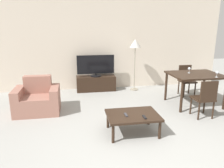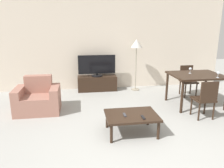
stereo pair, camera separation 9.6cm
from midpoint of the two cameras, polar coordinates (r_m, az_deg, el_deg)
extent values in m
plane|color=#9E9E99|center=(3.39, 8.34, -19.40)|extent=(18.00, 18.00, 0.00)
cube|color=beige|center=(6.73, -1.87, 10.27)|extent=(7.27, 0.06, 2.70)
cube|color=#9E6B5B|center=(5.22, -19.34, -4.99)|extent=(0.61, 0.72, 0.40)
cube|color=#9E6B5B|center=(5.35, -19.28, -0.03)|extent=(0.61, 0.20, 0.40)
cube|color=#9E6B5B|center=(5.27, -23.65, -4.19)|extent=(0.18, 0.72, 0.58)
cube|color=#9E6B5B|center=(5.13, -15.09, -3.91)|extent=(0.18, 0.72, 0.58)
cube|color=black|center=(6.60, -4.62, 0.17)|extent=(1.16, 0.42, 0.44)
cylinder|color=black|center=(6.55, -4.66, 2.16)|extent=(0.32, 0.32, 0.03)
cylinder|color=black|center=(6.54, -4.67, 2.50)|extent=(0.04, 0.04, 0.05)
cube|color=black|center=(6.48, -4.72, 5.10)|extent=(1.10, 0.04, 0.55)
cube|color=black|center=(6.46, -4.70, 5.07)|extent=(1.06, 0.01, 0.52)
cube|color=black|center=(3.98, 4.73, -8.13)|extent=(0.93, 0.68, 0.04)
cylinder|color=black|center=(3.73, -0.47, -12.88)|extent=(0.05, 0.05, 0.33)
cylinder|color=black|center=(3.93, 11.66, -11.67)|extent=(0.05, 0.05, 0.33)
cylinder|color=black|center=(4.24, -1.75, -9.29)|extent=(0.05, 0.05, 0.33)
cylinder|color=black|center=(4.42, 8.96, -8.44)|extent=(0.05, 0.05, 0.33)
cube|color=black|center=(5.63, 20.49, 2.30)|extent=(1.20, 0.98, 0.04)
cylinder|color=black|center=(5.11, 17.23, -3.20)|extent=(0.06, 0.06, 0.74)
cylinder|color=black|center=(5.85, 13.48, -0.63)|extent=(0.06, 0.06, 0.74)
cylinder|color=black|center=(6.35, 22.48, -0.15)|extent=(0.06, 0.06, 0.74)
cube|color=black|center=(5.02, 22.10, -3.56)|extent=(0.40, 0.40, 0.04)
cylinder|color=black|center=(5.14, 19.39, -5.38)|extent=(0.04, 0.04, 0.39)
cylinder|color=black|center=(5.30, 22.47, -5.06)|extent=(0.04, 0.04, 0.39)
cylinder|color=black|center=(4.88, 21.21, -6.65)|extent=(0.04, 0.04, 0.39)
cylinder|color=black|center=(5.05, 24.40, -6.26)|extent=(0.04, 0.04, 0.39)
cube|color=black|center=(4.81, 23.48, -1.72)|extent=(0.37, 0.04, 0.41)
cube|color=black|center=(6.42, 18.66, 0.67)|extent=(0.40, 0.40, 0.04)
cylinder|color=black|center=(6.26, 17.88, -1.62)|extent=(0.04, 0.04, 0.39)
cylinder|color=black|center=(6.41, 20.45, -1.45)|extent=(0.04, 0.04, 0.39)
cylinder|color=black|center=(6.54, 16.59, -0.82)|extent=(0.04, 0.04, 0.39)
cylinder|color=black|center=(6.68, 19.09, -0.68)|extent=(0.04, 0.04, 0.39)
cube|color=black|center=(6.53, 18.08, 2.96)|extent=(0.37, 0.04, 0.41)
cylinder|color=gray|center=(6.73, 5.37, -1.39)|extent=(0.24, 0.24, 0.02)
cylinder|color=gray|center=(6.58, 5.51, 3.99)|extent=(0.02, 0.02, 1.26)
cone|color=beige|center=(6.48, 5.68, 10.55)|extent=(0.33, 0.33, 0.25)
cube|color=black|center=(3.85, 7.77, -8.56)|extent=(0.04, 0.15, 0.02)
cube|color=#38383D|center=(3.92, 2.94, -8.02)|extent=(0.04, 0.15, 0.02)
cylinder|color=silver|center=(5.67, 19.00, 2.76)|extent=(0.06, 0.06, 0.01)
cylinder|color=silver|center=(5.66, 19.03, 3.15)|extent=(0.01, 0.01, 0.07)
sphere|color=silver|center=(5.65, 19.09, 3.83)|extent=(0.07, 0.07, 0.07)
cylinder|color=silver|center=(5.44, 25.19, 1.65)|extent=(0.06, 0.06, 0.01)
cylinder|color=silver|center=(5.43, 25.23, 2.05)|extent=(0.01, 0.01, 0.07)
sphere|color=silver|center=(5.42, 25.31, 2.76)|extent=(0.07, 0.07, 0.07)
camera|label=1|loc=(0.05, -90.57, -0.15)|focal=35.00mm
camera|label=2|loc=(0.05, 89.43, 0.15)|focal=35.00mm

